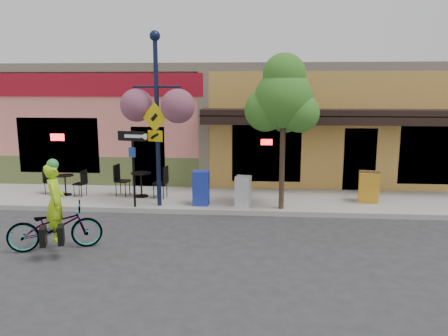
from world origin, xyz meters
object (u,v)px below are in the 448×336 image
(cyclist_rider, at_px, (56,213))
(street_tree, at_px, (283,132))
(newspaper_box_blue, at_px, (201,188))
(newspaper_box_grey, at_px, (243,191))
(one_way_sign, at_px, (134,170))
(lamp_post, at_px, (157,121))
(bicycle, at_px, (55,227))
(building, at_px, (238,120))

(cyclist_rider, xyz_separation_m, street_tree, (5.24, 3.34, 1.54))
(newspaper_box_blue, bearing_deg, newspaper_box_grey, -2.82)
(one_way_sign, xyz_separation_m, street_tree, (4.35, 0.18, 1.13))
(cyclist_rider, distance_m, lamp_post, 4.17)
(cyclist_rider, relative_size, newspaper_box_blue, 1.68)
(bicycle, height_order, street_tree, street_tree)
(newspaper_box_grey, bearing_deg, building, 105.17)
(street_tree, bearing_deg, newspaper_box_blue, 174.85)
(cyclist_rider, distance_m, newspaper_box_blue, 4.55)
(street_tree, bearing_deg, one_way_sign, -177.69)
(building, xyz_separation_m, newspaper_box_grey, (0.49, -6.54, -1.64))
(building, relative_size, cyclist_rider, 10.38)
(newspaper_box_blue, bearing_deg, bicycle, -128.03)
(newspaper_box_blue, relative_size, street_tree, 0.23)
(newspaper_box_blue, bearing_deg, cyclist_rider, -127.54)
(building, relative_size, lamp_post, 3.56)
(bicycle, height_order, lamp_post, lamp_post)
(newspaper_box_blue, xyz_separation_m, newspaper_box_grey, (1.28, -0.09, -0.06))
(building, height_order, newspaper_box_blue, building)
(building, bearing_deg, bicycle, -110.18)
(cyclist_rider, xyz_separation_m, lamp_post, (1.59, 3.40, 1.83))
(lamp_post, distance_m, one_way_sign, 1.60)
(building, height_order, newspaper_box_grey, building)
(lamp_post, bearing_deg, newspaper_box_grey, 21.38)
(building, distance_m, bicycle, 10.80)
(cyclist_rider, relative_size, one_way_sign, 0.77)
(bicycle, distance_m, cyclist_rider, 0.34)
(cyclist_rider, height_order, street_tree, street_tree)
(building, bearing_deg, street_tree, -76.41)
(building, bearing_deg, lamp_post, -107.16)
(newspaper_box_blue, height_order, street_tree, street_tree)
(bicycle, height_order, one_way_sign, one_way_sign)
(bicycle, bearing_deg, lamp_post, -45.95)
(one_way_sign, height_order, newspaper_box_blue, one_way_sign)
(one_way_sign, height_order, newspaper_box_grey, one_way_sign)
(building, height_order, cyclist_rider, building)
(newspaper_box_grey, bearing_deg, one_way_sign, -163.66)
(bicycle, relative_size, newspaper_box_blue, 1.98)
(newspaper_box_grey, xyz_separation_m, street_tree, (1.13, -0.13, 1.80))
(building, xyz_separation_m, bicycle, (-3.68, -10.01, -1.71))
(lamp_post, height_order, street_tree, lamp_post)
(newspaper_box_grey, bearing_deg, street_tree, 4.36)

